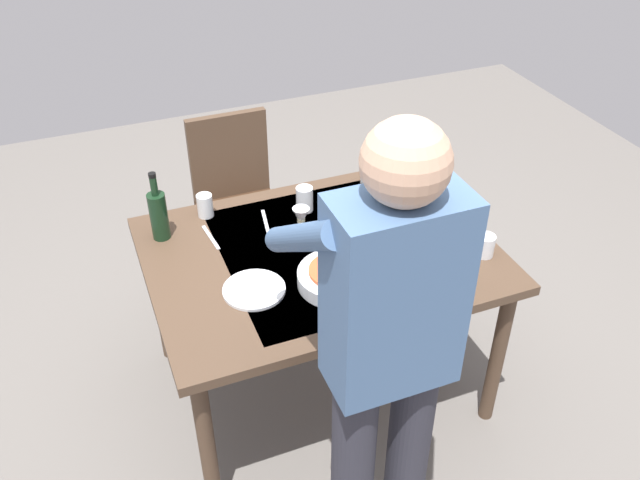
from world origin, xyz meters
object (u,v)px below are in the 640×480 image
wine_bottle (159,214)px  serving_bowl_pasta (338,276)px  side_bowl_salad (380,178)px  person_server (387,349)px  water_cup_near_right (205,205)px  dinner_plate_far (254,290)px  wine_glass_left (301,218)px  chair_near (237,193)px  dining_table (320,266)px  dinner_plate_near (407,216)px  water_cup_near_left (485,245)px  wine_glass_right (459,257)px  water_cup_far_left (305,199)px

wine_bottle → serving_bowl_pasta: 0.77m
serving_bowl_pasta → side_bowl_salad: 0.74m
side_bowl_salad → wine_bottle: bearing=2.7°
person_server → water_cup_near_right: bearing=-77.6°
dinner_plate_far → water_cup_near_right: bearing=-85.6°
wine_glass_left → water_cup_near_right: 0.45m
chair_near → side_bowl_salad: size_ratio=5.06×
dining_table → dinner_plate_near: 0.44m
dinner_plate_far → serving_bowl_pasta: bearing=166.2°
chair_near → wine_glass_left: size_ratio=6.03×
wine_bottle → water_cup_near_left: (-1.14, 0.58, -0.07)m
wine_bottle → water_cup_near_left: bearing=153.1°
chair_near → dinner_plate_near: bearing=123.3°
side_bowl_salad → water_cup_near_right: bearing=-2.9°
wine_bottle → water_cup_near_right: wine_bottle is taller
water_cup_near_right → side_bowl_salad: size_ratio=0.55×
person_server → side_bowl_salad: 1.27m
chair_near → dinner_plate_far: 1.08m
chair_near → wine_glass_left: (-0.06, 0.80, 0.33)m
dinner_plate_near → side_bowl_salad: bearing=-92.2°
wine_bottle → water_cup_near_left: size_ratio=3.38×
side_bowl_salad → wine_glass_right: bearing=87.3°
person_server → wine_glass_right: bearing=-140.5°
wine_glass_right → dinner_plate_near: (-0.02, -0.43, -0.10)m
wine_glass_left → dinner_plate_far: (0.27, 0.23, -0.10)m
wine_glass_right → side_bowl_salad: size_ratio=0.84×
water_cup_near_left → water_cup_near_right: 1.15m
dining_table → water_cup_near_left: 0.65m
serving_bowl_pasta → side_bowl_salad: bearing=-127.9°
water_cup_near_right → water_cup_near_left: bearing=144.6°
chair_near → dinner_plate_near: chair_near is taller
chair_near → wine_bottle: wine_bottle is taller
person_server → dinner_plate_far: size_ratio=7.34×
water_cup_near_left → dinner_plate_far: size_ratio=0.38×
chair_near → dining_table: bearing=96.6°
dining_table → serving_bowl_pasta: 0.24m
water_cup_far_left → dinner_plate_far: 0.57m
wine_bottle → dinner_plate_near: bearing=166.3°
dining_table → water_cup_far_left: (-0.05, -0.30, 0.13)m
dining_table → person_server: size_ratio=0.79×
side_bowl_salad → dinner_plate_far: (0.75, 0.51, -0.03)m
person_server → wine_glass_right: (-0.50, -0.41, -0.10)m
serving_bowl_pasta → person_server: bearing=81.3°
water_cup_near_right → dinner_plate_far: water_cup_near_right is taller
dining_table → water_cup_near_left: bearing=155.9°
water_cup_near_left → water_cup_near_right: (0.94, -0.67, 0.01)m
water_cup_near_right → dinner_plate_near: water_cup_near_right is taller
water_cup_near_left → side_bowl_salad: size_ratio=0.49×
water_cup_near_left → side_bowl_salad: bearing=-77.0°
person_server → dining_table: bearing=-97.3°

